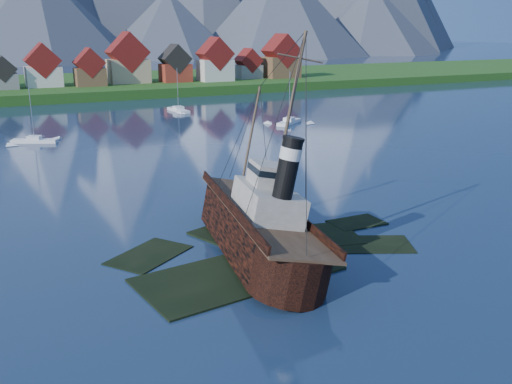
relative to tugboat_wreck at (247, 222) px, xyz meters
name	(u,v)px	position (x,y,z in m)	size (l,w,h in m)	color
ground	(258,261)	(-0.38, -3.42, -2.87)	(1400.00, 1400.00, 0.00)	#172943
shoal	(265,254)	(1.40, -1.27, -3.22)	(31.71, 21.24, 1.14)	black
shore_bank	(46,91)	(-0.38, 166.58, -2.87)	(600.00, 80.00, 3.20)	#234413
seawall	(62,103)	(-0.38, 128.58, -2.87)	(600.00, 2.50, 2.00)	#3F3D38
tugboat_wreck	(247,222)	(0.00, 0.00, 0.00)	(6.69, 28.81, 22.83)	black
sailboat_c	(35,141)	(-13.68, 68.02, -2.62)	(8.78, 5.58, 11.17)	white
sailboat_d	(289,123)	(41.80, 66.14, -2.59)	(8.67, 7.39, 12.51)	white
sailboat_e	(178,111)	(25.10, 96.58, -2.62)	(3.09, 10.35, 11.86)	white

